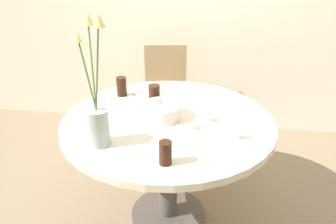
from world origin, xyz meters
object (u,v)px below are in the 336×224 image
Objects in this scene: side_plate at (147,91)px; drink_glass_2 at (154,95)px; chair_far_back at (166,90)px; drink_glass_0 at (165,153)px; drink_glass_1 at (122,86)px; flower_vase at (97,113)px; birthday_cake at (161,111)px.

drink_glass_2 is (0.09, -0.20, 0.06)m from side_plate.
chair_far_back reaches higher than side_plate.
side_plate is 0.23m from drink_glass_2.
drink_glass_0 is at bearing -90.81° from chair_far_back.
drink_glass_1 is 0.99× the size of drink_glass_2.
drink_glass_0 is 0.86m from drink_glass_1.
side_plate is 1.59× the size of drink_glass_2.
drink_glass_0 is at bearing -18.54° from flower_vase.
drink_glass_1 is at bearing -150.49° from side_plate.
chair_far_back is 1.35× the size of flower_vase.
drink_glass_1 is 0.27m from drink_glass_2.
chair_far_back is 6.93× the size of drink_glass_1.
chair_far_back is at bearing 84.96° from flower_vase.
drink_glass_1 is at bearing 137.99° from birthday_cake.
drink_glass_0 is at bearing -72.48° from side_plate.
side_plate is at bearing 107.52° from drink_glass_0.
birthday_cake is 0.45m from flower_vase.
side_plate is at bearing -102.26° from chair_far_back.
chair_far_back is 4.35× the size of side_plate.
side_plate is at bearing 29.51° from drink_glass_1.
drink_glass_1 reaches higher than side_plate.
drink_glass_0 is (0.10, -0.46, 0.01)m from birthday_cake.
drink_glass_2 is (0.25, -0.11, 0.00)m from drink_glass_1.
chair_far_back is 0.82m from drink_glass_1.
chair_far_back is 0.90m from drink_glass_2.
flower_vase is at bearing -84.23° from drink_glass_1.
drink_glass_2 reaches higher than side_plate.
chair_far_back is 1.08m from birthday_cake.
chair_far_back reaches higher than drink_glass_1.
drink_glass_2 is (-0.18, 0.64, 0.01)m from drink_glass_0.
chair_far_back is 0.69m from side_plate.
drink_glass_1 and drink_glass_2 have the same top height.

